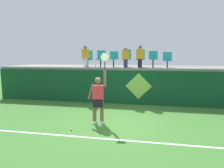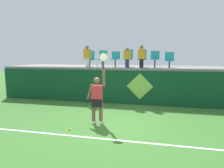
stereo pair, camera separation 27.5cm
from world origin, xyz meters
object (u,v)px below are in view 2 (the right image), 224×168
object	(u,v)px
stadium_chair_1	(103,58)
stadium_chair_6	(169,59)
stadium_chair_0	(90,58)
stadium_chair_5	(155,58)
spectator_2	(87,56)
water_bottle	(97,65)
spectator_0	(142,56)
stadium_chair_4	(142,58)
stadium_chair_2	(116,58)
spectator_1	(127,57)
tennis_player	(97,98)
stadium_chair_3	(128,57)
tennis_ball	(70,129)

from	to	relation	value
stadium_chair_1	stadium_chair_6	xyz separation A→B (m)	(3.42, -0.00, -0.06)
stadium_chair_0	stadium_chair_5	world-z (taller)	stadium_chair_0
spectator_2	water_bottle	bearing A→B (deg)	-16.20
stadium_chair_5	spectator_0	bearing A→B (deg)	-148.59
stadium_chair_1	stadium_chair_4	size ratio (longest dim) A/B	0.97
stadium_chair_0	water_bottle	bearing A→B (deg)	-46.26
stadium_chair_2	spectator_1	distance (m)	0.80
stadium_chair_0	spectator_1	distance (m)	2.14
tennis_player	stadium_chair_5	world-z (taller)	stadium_chair_5
tennis_player	spectator_0	xyz separation A→B (m)	(1.25, 3.35, 1.43)
stadium_chair_0	spectator_2	world-z (taller)	spectator_2
stadium_chair_0	spectator_0	distance (m)	2.82
stadium_chair_0	stadium_chair_6	distance (m)	4.14
spectator_0	spectator_2	xyz separation A→B (m)	(-2.79, -0.04, 0.01)
stadium_chair_2	spectator_0	xyz separation A→B (m)	(1.38, -0.39, 0.09)
tennis_player	stadium_chair_4	bearing A→B (deg)	71.55
stadium_chair_1	stadium_chair_2	world-z (taller)	stadium_chair_1
spectator_0	spectator_2	size ratio (longest dim) A/B	0.99
stadium_chair_6	spectator_2	bearing A→B (deg)	-174.05
stadium_chair_3	spectator_1	size ratio (longest dim) A/B	0.90
tennis_player	stadium_chair_3	world-z (taller)	stadium_chair_3
stadium_chair_0	spectator_0	size ratio (longest dim) A/B	0.79
stadium_chair_1	spectator_1	world-z (taller)	spectator_1
tennis_player	stadium_chair_3	size ratio (longest dim) A/B	2.68
stadium_chair_1	stadium_chair_5	distance (m)	2.73
stadium_chair_1	spectator_1	size ratio (longest dim) A/B	0.86
tennis_player	spectator_1	size ratio (longest dim) A/B	2.42
stadium_chair_0	stadium_chair_1	size ratio (longest dim) A/B	0.99
tennis_player	water_bottle	size ratio (longest dim) A/B	10.02
stadium_chair_1	spectator_2	world-z (taller)	spectator_2
stadium_chair_3	stadium_chair_1	bearing A→B (deg)	-179.93
stadium_chair_1	stadium_chair_3	bearing A→B (deg)	0.07
water_bottle	spectator_0	distance (m)	2.27
stadium_chair_2	stadium_chair_4	world-z (taller)	stadium_chair_4
tennis_player	stadium_chair_1	distance (m)	4.07
stadium_chair_4	spectator_2	bearing A→B (deg)	-171.13
tennis_player	stadium_chair_4	size ratio (longest dim) A/B	2.75
tennis_player	spectator_1	bearing A→B (deg)	80.62
water_bottle	tennis_player	bearing A→B (deg)	-72.98
spectator_0	spectator_1	distance (m)	0.71
stadium_chair_6	spectator_0	xyz separation A→B (m)	(-1.34, -0.40, 0.15)
stadium_chair_1	stadium_chair_3	world-z (taller)	stadium_chair_3
tennis_player	stadium_chair_0	size ratio (longest dim) A/B	2.84
stadium_chair_6	stadium_chair_2	bearing A→B (deg)	-179.90
water_bottle	spectator_2	bearing A→B (deg)	163.80
stadium_chair_2	spectator_0	bearing A→B (deg)	-15.80
stadium_chair_0	spectator_2	distance (m)	0.45
stadium_chair_0	stadium_chair_4	bearing A→B (deg)	-0.02
tennis_ball	stadium_chair_1	world-z (taller)	stadium_chair_1
tennis_player	tennis_ball	distance (m)	1.39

